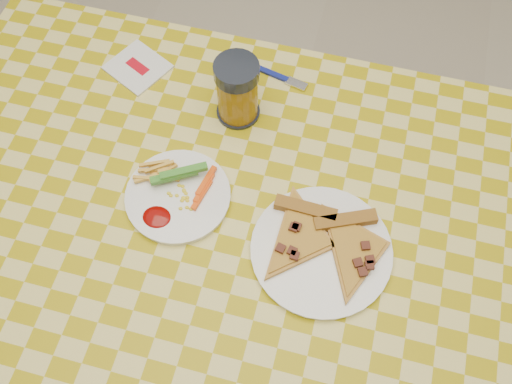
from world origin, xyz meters
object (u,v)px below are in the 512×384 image
at_px(plate_left, 178,197).
at_px(drink_glass, 237,91).
at_px(table, 226,233).
at_px(plate_right, 321,251).

distance_m(plate_left, drink_glass, 0.24).
bearing_deg(table, plate_right, -7.25).
bearing_deg(plate_left, drink_glass, 75.55).
xyz_separation_m(table, drink_glass, (-0.04, 0.24, 0.14)).
bearing_deg(table, drink_glass, 99.04).
height_order(plate_left, plate_right, same).
height_order(plate_left, drink_glass, drink_glass).
distance_m(table, plate_right, 0.21).
height_order(plate_right, drink_glass, drink_glass).
bearing_deg(plate_right, table, 172.75).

